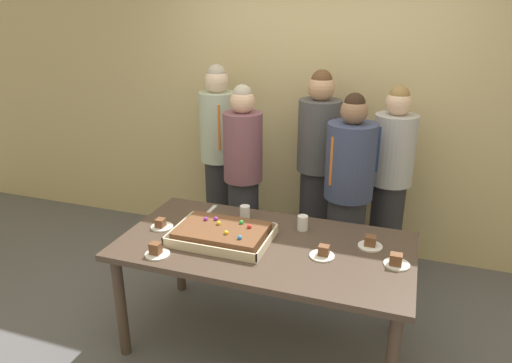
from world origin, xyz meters
TOP-DOWN VIEW (x-y plane):
  - ground_plane at (0.00, 0.00)m, footprint 12.00×12.00m
  - interior_back_panel at (0.00, 1.60)m, footprint 8.00×0.12m
  - party_table at (0.00, 0.00)m, footprint 1.83×0.95m
  - sheet_cake at (-0.28, -0.04)m, footprint 0.62×0.44m
  - plated_slice_near_left at (0.80, -0.01)m, footprint 0.15×0.15m
  - plated_slice_near_right at (-0.73, -0.02)m, footprint 0.15×0.15m
  - plated_slice_far_left at (0.38, -0.04)m, footprint 0.15×0.15m
  - plated_slice_far_right at (-0.57, -0.35)m, footprint 0.15×0.15m
  - plated_slice_center_front at (0.63, 0.17)m, footprint 0.15×0.15m
  - drink_cup_nearest at (-0.24, 0.29)m, footprint 0.07×0.07m
  - drink_cup_middle at (0.18, 0.27)m, footprint 0.07×0.07m
  - cake_server_utensil at (-0.53, 0.33)m, footprint 0.03×0.20m
  - person_serving_front at (-0.84, 1.23)m, footprint 0.33×0.33m
  - person_green_shirt_behind at (-0.46, 0.84)m, footprint 0.31×0.31m
  - person_striped_tie_right at (0.39, 0.82)m, footprint 0.36×0.36m
  - person_far_right_suit at (0.67, 1.17)m, footprint 0.33×0.33m
  - person_left_edge_reaching at (0.07, 1.22)m, footprint 0.35×0.35m

SIDE VIEW (x-z plane):
  - ground_plane at x=0.00m, z-range 0.00..0.00m
  - party_table at x=0.00m, z-range 0.30..1.06m
  - cake_server_utensil at x=-0.53m, z-range 0.76..0.77m
  - plated_slice_near_right at x=-0.73m, z-range 0.75..0.82m
  - plated_slice_far_left at x=0.38m, z-range 0.75..0.82m
  - plated_slice_center_front at x=0.63m, z-range 0.75..0.82m
  - plated_slice_far_right at x=-0.57m, z-range 0.75..0.83m
  - plated_slice_near_left at x=0.80m, z-range 0.75..0.83m
  - sheet_cake at x=-0.28m, z-range 0.75..0.85m
  - drink_cup_nearest at x=-0.24m, z-range 0.76..0.86m
  - drink_cup_middle at x=0.18m, z-range 0.76..0.86m
  - person_striped_tie_right at x=0.39m, z-range 0.02..1.62m
  - person_far_right_suit at x=0.67m, z-range 0.03..1.64m
  - person_green_shirt_behind at x=-0.46m, z-range 0.04..1.65m
  - person_left_edge_reaching at x=0.07m, z-range 0.03..1.73m
  - person_serving_front at x=-0.84m, z-range 0.04..1.75m
  - interior_back_panel at x=0.00m, z-range 0.00..3.00m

